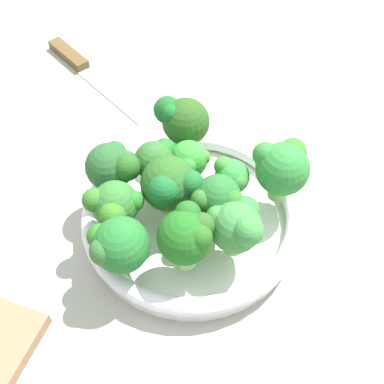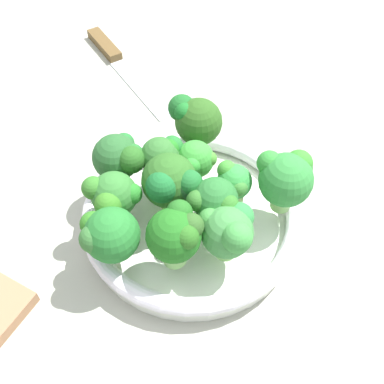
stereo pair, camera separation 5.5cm
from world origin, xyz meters
TOP-DOWN VIEW (x-y plane):
  - ground_plane at (0.00, 0.00)cm, footprint 130.00×130.00cm
  - bowl at (3.23, 1.21)cm, footprint 26.83×26.83cm
  - broccoli_floret_0 at (4.51, -0.76)cm, footprint 6.89×7.35cm
  - broccoli_floret_1 at (4.79, -8.48)cm, footprint 6.25×6.94cm
  - broccoli_floret_2 at (9.65, -5.03)cm, footprint 6.03×6.01cm
  - broccoli_floret_3 at (-0.57, 4.38)cm, footprint 4.16×4.43cm
  - broccoli_floret_4 at (13.66, -1.95)cm, footprint 6.35×6.81cm
  - broccoli_floret_5 at (-5.38, -4.81)cm, footprint 6.07×7.28cm
  - broccoli_floret_6 at (1.65, -4.51)cm, footprint 5.22×4.80cm
  - broccoli_floret_7 at (-0.84, -1.35)cm, footprint 5.07×4.69cm
  - broccoli_floret_8 at (9.85, 4.20)cm, footprint 6.21×5.94cm
  - broccoli_floret_9 at (3.69, 4.71)cm, footprint 5.55×5.72cm
  - broccoli_floret_10 at (5.85, 8.04)cm, footprint 6.53×6.67cm
  - broccoli_floret_11 at (-3.85, 9.36)cm, footprint 6.96×6.92cm
  - knife at (-16.32, -29.85)cm, footprint 11.59×25.75cm

SIDE VIEW (x-z plane):
  - ground_plane at x=0.00cm, z-range -2.50..0.00cm
  - knife at x=-16.32cm, z-range -0.20..1.30cm
  - bowl at x=3.23cm, z-range 0.04..3.77cm
  - broccoli_floret_7 at x=-0.84cm, z-range 4.16..9.77cm
  - broccoli_floret_3 at x=-0.57cm, z-range 4.24..10.04cm
  - broccoli_floret_4 at x=13.66cm, z-range 4.01..10.66cm
  - broccoli_floret_2 at x=9.65cm, z-range 4.40..10.90cm
  - broccoli_floret_6 at x=1.65cm, z-range 4.41..10.90cm
  - broccoli_floret_1 at x=4.79cm, z-range 4.32..10.99cm
  - broccoli_floret_10 at x=5.85cm, z-range 4.31..11.45cm
  - broccoli_floret_9 at x=3.69cm, z-range 4.51..11.52cm
  - broccoli_floret_0 at x=4.51cm, z-range 4.43..11.96cm
  - broccoli_floret_5 at x=-5.38cm, z-range 4.57..12.07cm
  - broccoli_floret_8 at x=9.85cm, z-range 4.67..12.29cm
  - broccoli_floret_11 at x=-3.85cm, z-range 4.66..12.56cm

